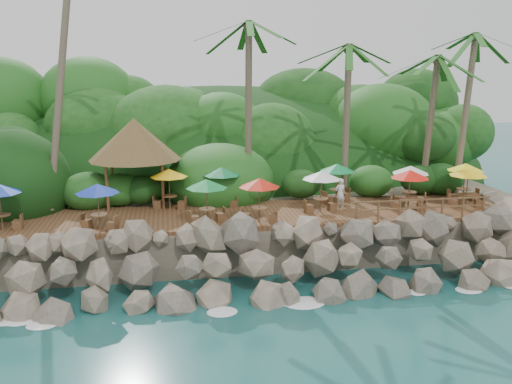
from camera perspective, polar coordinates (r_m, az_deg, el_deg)
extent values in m
plane|color=#19514F|center=(21.94, 2.68, -12.21)|extent=(140.00, 140.00, 0.00)
cube|color=gray|center=(36.60, -2.62, -0.12)|extent=(32.00, 25.20, 2.10)
ellipsoid|color=#143811|center=(44.10, -3.81, 0.72)|extent=(44.80, 28.00, 15.40)
cube|color=brown|center=(26.72, 0.00, -2.51)|extent=(26.00, 5.00, 0.20)
ellipsoid|color=white|center=(22.27, -21.37, -12.66)|extent=(1.20, 0.80, 0.06)
ellipsoid|color=white|center=(21.84, -13.46, -12.61)|extent=(1.20, 0.80, 0.06)
ellipsoid|color=white|center=(21.81, -5.40, -12.33)|extent=(1.20, 0.80, 0.06)
ellipsoid|color=white|center=(22.20, 2.52, -11.81)|extent=(1.20, 0.80, 0.06)
ellipsoid|color=white|center=(22.97, 9.99, -11.13)|extent=(1.20, 0.80, 0.06)
ellipsoid|color=white|center=(24.09, 16.85, -10.33)|extent=(1.20, 0.80, 0.06)
ellipsoid|color=white|center=(25.52, 22.98, -9.49)|extent=(1.20, 0.80, 0.06)
cylinder|color=brown|center=(28.84, -20.32, 12.28)|extent=(2.11, 3.43, 13.83)
cylinder|color=brown|center=(29.06, -0.82, 8.49)|extent=(0.43, 0.67, 9.53)
ellipsoid|color=#23601E|center=(29.08, -0.85, 17.88)|extent=(6.00, 6.00, 2.40)
cylinder|color=brown|center=(29.71, 9.74, 7.27)|extent=(0.51, 0.60, 8.36)
ellipsoid|color=#23601E|center=(29.60, 10.06, 15.34)|extent=(6.00, 6.00, 2.40)
cylinder|color=brown|center=(32.66, 21.71, 7.73)|extent=(1.61, 1.64, 9.05)
ellipsoid|color=#23601E|center=(32.64, 22.40, 15.71)|extent=(6.00, 6.00, 2.40)
cylinder|color=brown|center=(31.74, 18.28, 6.69)|extent=(0.59, 1.48, 7.81)
ellipsoid|color=#23601E|center=(31.59, 18.80, 13.77)|extent=(6.00, 6.00, 2.40)
cylinder|color=brown|center=(27.90, -15.80, 0.41)|extent=(0.16, 0.16, 2.40)
cylinder|color=brown|center=(27.72, -10.05, 0.63)|extent=(0.16, 0.16, 2.40)
cylinder|color=brown|center=(30.62, -15.28, 1.53)|extent=(0.16, 0.16, 2.40)
cylinder|color=brown|center=(30.47, -10.03, 1.73)|extent=(0.16, 0.16, 2.40)
cone|color=brown|center=(28.77, -13.02, 5.59)|extent=(4.89, 4.89, 2.20)
cylinder|color=brown|center=(26.46, -25.76, -2.99)|extent=(0.07, 0.07, 0.69)
cylinder|color=brown|center=(26.37, -25.83, -2.25)|extent=(0.78, 0.78, 0.05)
cylinder|color=brown|center=(26.29, -25.90, -1.56)|extent=(0.05, 0.05, 2.05)
cube|color=brown|center=(26.30, -24.37, -3.23)|extent=(0.40, 0.40, 0.43)
cylinder|color=brown|center=(31.23, 21.50, -0.31)|extent=(0.07, 0.07, 0.69)
cylinder|color=brown|center=(31.16, 21.55, 0.33)|extent=(0.78, 0.78, 0.05)
cylinder|color=brown|center=(31.09, 21.60, 0.91)|extent=(0.05, 0.05, 2.05)
cone|color=yellow|center=(30.93, 21.73, 2.52)|extent=(1.96, 1.96, 0.42)
cube|color=brown|center=(30.93, 20.44, -0.59)|extent=(0.39, 0.39, 0.43)
cube|color=brown|center=(31.60, 22.49, -0.49)|extent=(0.39, 0.39, 0.43)
cylinder|color=brown|center=(29.46, 16.20, -0.67)|extent=(0.07, 0.07, 0.69)
cylinder|color=brown|center=(29.39, 16.25, 0.00)|extent=(0.78, 0.78, 0.05)
cylinder|color=brown|center=(29.32, 16.29, 0.62)|extent=(0.05, 0.05, 2.05)
cone|color=silver|center=(29.15, 16.40, 2.33)|extent=(1.96, 1.96, 0.42)
cube|color=brown|center=(29.43, 14.92, -0.87)|extent=(0.50, 0.50, 0.43)
cube|color=brown|center=(29.57, 17.45, -0.97)|extent=(0.50, 0.50, 0.43)
cylinder|color=brown|center=(27.80, -9.30, -1.12)|extent=(0.07, 0.07, 0.69)
cylinder|color=brown|center=(27.72, -9.33, -0.41)|extent=(0.78, 0.78, 0.05)
cylinder|color=brown|center=(27.65, -9.35, 0.25)|extent=(0.05, 0.05, 2.05)
cone|color=yellow|center=(27.47, -9.42, 2.06)|extent=(1.96, 1.96, 0.42)
cube|color=brown|center=(28.03, -10.58, -1.33)|extent=(0.49, 0.49, 0.43)
cube|color=brown|center=(27.66, -7.99, -1.43)|extent=(0.49, 0.49, 0.43)
cylinder|color=brown|center=(27.93, -3.68, -0.91)|extent=(0.07, 0.07, 0.69)
cylinder|color=brown|center=(27.84, -3.69, -0.20)|extent=(0.78, 0.78, 0.05)
cylinder|color=brown|center=(27.77, -3.70, 0.46)|extent=(0.05, 0.05, 2.05)
cone|color=#0B6B35|center=(27.59, -3.73, 2.26)|extent=(1.96, 1.96, 0.42)
cube|color=brown|center=(28.12, -4.97, -1.11)|extent=(0.50, 0.50, 0.43)
cube|color=brown|center=(27.81, -2.37, -1.23)|extent=(0.50, 0.50, 0.43)
cylinder|color=brown|center=(27.05, 7.00, -1.44)|extent=(0.07, 0.07, 0.69)
cylinder|color=brown|center=(26.96, 7.02, -0.71)|extent=(0.78, 0.78, 0.05)
cylinder|color=brown|center=(26.89, 7.04, -0.03)|extent=(0.05, 0.05, 2.05)
cone|color=white|center=(26.70, 7.09, 1.82)|extent=(1.96, 1.96, 0.42)
cube|color=brown|center=(26.83, 5.71, -1.82)|extent=(0.44, 0.44, 0.43)
cube|color=brown|center=(27.35, 8.24, -1.60)|extent=(0.44, 0.44, 0.43)
cylinder|color=brown|center=(24.96, -5.29, -2.62)|extent=(0.07, 0.07, 0.69)
cylinder|color=brown|center=(24.87, -5.31, -1.83)|extent=(0.78, 0.78, 0.05)
cylinder|color=brown|center=(24.79, -5.32, -1.10)|extent=(0.05, 0.05, 2.05)
cone|color=#0D7A31|center=(24.59, -5.37, 0.90)|extent=(1.96, 1.96, 0.42)
cube|color=brown|center=(24.80, -6.71, -3.07)|extent=(0.48, 0.48, 0.43)
cube|color=brown|center=(25.21, -3.88, -2.75)|extent=(0.48, 0.48, 0.43)
cylinder|color=brown|center=(24.91, -16.58, -3.15)|extent=(0.07, 0.07, 0.69)
cylinder|color=brown|center=(24.82, -16.63, -2.36)|extent=(0.78, 0.78, 0.05)
cylinder|color=brown|center=(24.74, -16.68, -1.63)|extent=(0.05, 0.05, 2.05)
cone|color=#0B2798|center=(24.54, -16.81, 0.37)|extent=(1.96, 1.96, 0.42)
cube|color=brown|center=(25.27, -17.85, -3.32)|extent=(0.51, 0.51, 0.43)
cube|color=brown|center=(24.63, -15.24, -3.56)|extent=(0.51, 0.51, 0.43)
cylinder|color=brown|center=(29.86, 21.76, -0.91)|extent=(0.07, 0.07, 0.69)
cylinder|color=brown|center=(29.78, 21.82, -0.25)|extent=(0.78, 0.78, 0.05)
cylinder|color=brown|center=(29.71, 21.87, 0.36)|extent=(0.05, 0.05, 2.05)
cone|color=yellow|center=(29.54, 22.01, 2.04)|extent=(1.96, 1.96, 0.42)
cube|color=brown|center=(29.70, 20.53, -1.14)|extent=(0.48, 0.48, 0.43)
cube|color=brown|center=(30.08, 22.93, -1.17)|extent=(0.48, 0.48, 0.43)
cylinder|color=brown|center=(29.24, 8.68, -0.40)|extent=(0.07, 0.07, 0.69)
cylinder|color=brown|center=(29.16, 8.70, 0.28)|extent=(0.78, 0.78, 0.05)
cylinder|color=brown|center=(29.09, 8.72, 0.91)|extent=(0.05, 0.05, 2.05)
cone|color=#0D793A|center=(28.92, 8.78, 2.63)|extent=(1.96, 1.96, 0.42)
cube|color=brown|center=(28.84, 7.71, -0.82)|extent=(0.52, 0.52, 0.43)
cube|color=brown|center=(29.71, 9.59, -0.48)|extent=(0.52, 0.52, 0.43)
cylinder|color=brown|center=(25.06, 0.36, -2.50)|extent=(0.07, 0.07, 0.69)
cylinder|color=brown|center=(24.97, 0.36, -1.72)|extent=(0.78, 0.78, 0.05)
cylinder|color=brown|center=(24.89, 0.36, -0.99)|extent=(0.05, 0.05, 2.05)
cone|color=red|center=(24.69, 0.36, 1.01)|extent=(1.96, 1.96, 0.42)
cube|color=brown|center=(25.13, -1.13, -2.77)|extent=(0.47, 0.47, 0.43)
cube|color=brown|center=(25.08, 1.85, -2.80)|extent=(0.47, 0.47, 0.43)
cylinder|color=brown|center=(28.22, 16.13, -1.26)|extent=(0.07, 0.07, 0.69)
cylinder|color=brown|center=(28.14, 16.17, -0.56)|extent=(0.78, 0.78, 0.05)
cylinder|color=brown|center=(28.06, 16.21, 0.09)|extent=(0.05, 0.05, 2.05)
cone|color=red|center=(27.89, 16.33, 1.87)|extent=(1.96, 1.96, 0.42)
cube|color=brown|center=(28.16, 14.79, -1.48)|extent=(0.49, 0.49, 0.43)
cube|color=brown|center=(28.35, 17.42, -1.55)|extent=(0.49, 0.49, 0.43)
cylinder|color=brown|center=(25.50, 10.81, -2.11)|extent=(0.10, 0.10, 1.00)
cylinder|color=brown|center=(25.89, 13.09, -1.98)|extent=(0.10, 0.10, 1.00)
cylinder|color=brown|center=(26.33, 15.30, -1.86)|extent=(0.10, 0.10, 1.00)
cylinder|color=brown|center=(26.81, 17.44, -1.74)|extent=(0.10, 0.10, 1.00)
cylinder|color=brown|center=(27.32, 19.50, -1.62)|extent=(0.10, 0.10, 1.00)
cylinder|color=brown|center=(27.87, 21.48, -1.50)|extent=(0.10, 0.10, 1.00)
cylinder|color=brown|center=(28.45, 23.38, -1.39)|extent=(0.10, 0.10, 1.00)
cube|color=brown|center=(26.70, 17.51, -0.81)|extent=(7.20, 0.06, 0.06)
cube|color=brown|center=(26.80, 17.45, -1.64)|extent=(7.20, 0.06, 0.06)
imported|color=white|center=(27.73, 9.08, -0.17)|extent=(0.64, 0.47, 1.61)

